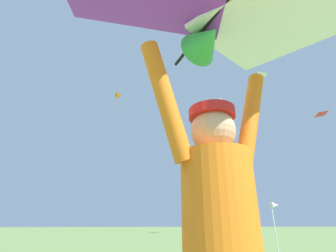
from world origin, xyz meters
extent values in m
cylinder|color=orange|center=(0.37, -0.25, 1.10)|extent=(0.44, 0.44, 0.56)
sphere|color=tan|center=(0.37, -0.25, 1.49)|extent=(0.23, 0.23, 0.23)
cylinder|color=red|center=(0.37, -0.25, 1.59)|extent=(0.31, 0.31, 0.05)
cylinder|color=orange|center=(0.62, -0.16, 1.61)|extent=(0.29, 0.18, 0.62)
cylinder|color=orange|center=(0.12, -0.34, 1.61)|extent=(0.29, 0.18, 0.62)
cylinder|color=black|center=(0.37, -0.25, 2.18)|extent=(0.30, 0.78, 0.02)
cube|color=white|center=(0.87, -0.20, 2.28)|extent=(1.26, 1.26, 0.23)
cone|color=green|center=(0.37, -0.25, 2.08)|extent=(0.29, 0.27, 0.24)
pyramid|color=white|center=(10.97, 17.84, 14.68)|extent=(1.18, 1.22, 0.51)
cone|color=white|center=(11.86, 34.06, 20.39)|extent=(0.80, 0.82, 0.63)
cylinder|color=#A4A4A4|center=(11.86, 34.06, 19.60)|extent=(0.03, 0.03, 1.02)
pyramid|color=red|center=(11.77, 12.69, 7.99)|extent=(1.01, 1.02, 0.26)
cone|color=orange|center=(-3.61, 22.13, 13.81)|extent=(0.84, 0.82, 0.70)
cylinder|color=#A75C15|center=(-3.61, 22.13, 13.02)|extent=(0.03, 0.03, 1.02)
cylinder|color=silver|center=(4.73, 7.82, 0.89)|extent=(0.04, 0.04, 1.78)
cone|color=white|center=(4.87, 7.82, 1.66)|extent=(0.28, 0.24, 0.24)
camera|label=1|loc=(0.05, -1.37, 1.06)|focal=25.62mm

